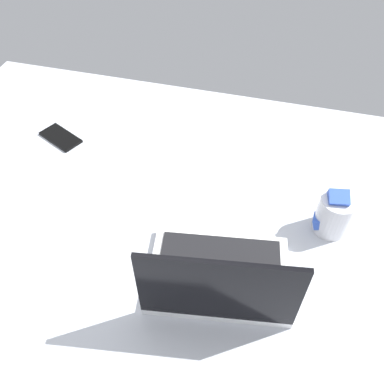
% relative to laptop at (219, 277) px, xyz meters
% --- Properties ---
extents(bed_mattress, '(1.80, 1.40, 0.18)m').
position_rel_laptop_xyz_m(bed_mattress, '(0.14, -0.08, -0.13)').
color(bed_mattress, '#B7BCC6').
rests_on(bed_mattress, ground).
extents(laptop, '(0.36, 0.28, 0.23)m').
position_rel_laptop_xyz_m(laptop, '(0.00, 0.00, 0.00)').
color(laptop, silver).
rests_on(laptop, bed_mattress).
extents(snack_cup, '(0.10, 0.09, 0.14)m').
position_rel_laptop_xyz_m(snack_cup, '(-0.24, -0.25, 0.02)').
color(snack_cup, silver).
rests_on(snack_cup, bed_mattress).
extents(cell_phone, '(0.16, 0.12, 0.01)m').
position_rel_laptop_xyz_m(cell_phone, '(0.61, -0.40, -0.04)').
color(cell_phone, black).
rests_on(cell_phone, bed_mattress).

